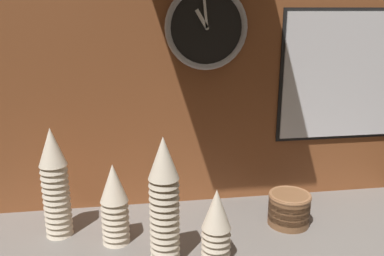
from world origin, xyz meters
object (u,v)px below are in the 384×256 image
object	(u,v)px
cup_stack_center_left	(114,204)
wall_clock	(206,28)
cup_stack_center	(164,202)
bowl_stack_right	(289,208)
menu_board	(339,76)
cup_stack_center_right	(216,225)
cup_stack_left	(55,183)

from	to	relation	value
cup_stack_center_left	wall_clock	world-z (taller)	wall_clock
cup_stack_center	bowl_stack_right	world-z (taller)	cup_stack_center
wall_clock	menu_board	xyz separation A→B (m)	(0.48, 0.01, -0.17)
cup_stack_center_left	menu_board	bearing A→B (deg)	16.24
bowl_stack_right	menu_board	xyz separation A→B (m)	(0.24, 0.21, 0.39)
cup_stack_center	cup_stack_center_right	distance (m)	0.16
cup_stack_center_right	wall_clock	bearing A→B (deg)	84.75
cup_stack_center_left	cup_stack_center_right	size ratio (longest dim) A/B	1.18
cup_stack_left	bowl_stack_right	distance (m)	0.74
cup_stack_center_left	wall_clock	distance (m)	0.62
cup_stack_center	menu_board	size ratio (longest dim) A/B	0.78
cup_stack_center	cup_stack_center_right	xyz separation A→B (m)	(0.14, -0.01, -0.08)
cup_stack_center_left	cup_stack_left	world-z (taller)	cup_stack_left
cup_stack_center	bowl_stack_right	distance (m)	0.46
cup_stack_center_left	cup_stack_center	bearing A→B (deg)	-41.66
cup_stack_center_right	menu_board	size ratio (longest dim) A/B	0.45
cup_stack_center_right	bowl_stack_right	xyz separation A→B (m)	(0.27, 0.15, -0.05)
cup_stack_left	bowl_stack_right	world-z (taller)	cup_stack_left
wall_clock	cup_stack_center	bearing A→B (deg)	-116.75
cup_stack_center	bowl_stack_right	xyz separation A→B (m)	(0.42, 0.15, -0.13)
cup_stack_left	wall_clock	size ratio (longest dim) A/B	1.27
cup_stack_left	wall_clock	world-z (taller)	wall_clock
cup_stack_left	bowl_stack_right	size ratio (longest dim) A/B	2.52
cup_stack_center_left	cup_stack_center_right	world-z (taller)	cup_stack_center_left
cup_stack_left	cup_stack_center	bearing A→B (deg)	-31.55
menu_board	cup_stack_center	bearing A→B (deg)	-151.67
cup_stack_center	bowl_stack_right	bearing A→B (deg)	19.49
cup_stack_center	menu_board	distance (m)	0.79
cup_stack_center	menu_board	bearing A→B (deg)	28.33
cup_stack_center	wall_clock	world-z (taller)	wall_clock
cup_stack_center_left	bowl_stack_right	xyz separation A→B (m)	(0.55, 0.02, -0.07)
cup_stack_center_left	wall_clock	size ratio (longest dim) A/B	0.92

